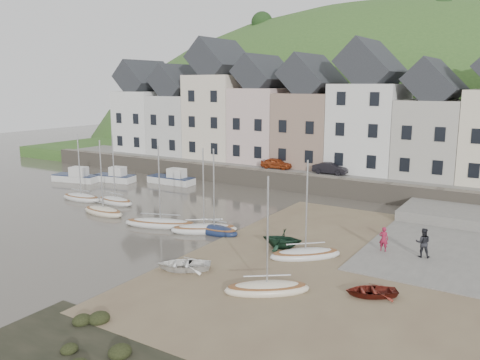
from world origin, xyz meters
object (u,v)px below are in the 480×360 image
Objects in this scene: car_left at (276,163)px; rowboat_white at (184,264)px; car_right at (330,168)px; person_red at (384,239)px; sailboat_0 at (81,197)px; person_dark at (423,243)px; rowboat_green at (282,238)px; rowboat_red at (371,291)px.

rowboat_white is at bearing -165.76° from car_left.
car_left is 0.96× the size of car_right.
rowboat_white is 1.97× the size of person_red.
car_right reaches higher than rowboat_white.
person_dark is at bearing 1.17° from sailboat_0.
person_red is (27.63, 0.45, 0.64)m from sailboat_0.
rowboat_white is 25.25m from car_right.
car_left is 6.09m from car_right.
person_red reaches higher than rowboat_green.
sailboat_0 reaches higher than rowboat_white.
sailboat_0 is at bearing -13.31° from person_dark.
car_right is at bearing 43.19° from sailboat_0.
rowboat_green is 21.60m from car_left.
person_red is at bearing -149.26° from car_right.
person_dark is 0.54× the size of car_left.
car_right is (-12.43, 15.87, 1.15)m from person_dark.
rowboat_red is at bearing -12.57° from sailboat_0.
sailboat_0 is 4.01× the size of person_red.
rowboat_green is 19.40m from car_right.
sailboat_0 is at bearing -133.93° from rowboat_red.
sailboat_0 is 22.04m from rowboat_green.
sailboat_0 is at bearing -147.15° from rowboat_white.
car_left is (-17.57, 22.95, 1.85)m from rowboat_red.
car_left is at bearing 88.58° from car_right.
car_right is (17.55, 16.48, 1.91)m from sailboat_0.
person_red is at bearing -10.53° from person_dark.
car_left reaches higher than rowboat_red.
car_left is at bearing 163.92° from rowboat_white.
sailboat_0 is 20.74m from rowboat_white.
sailboat_0 is 1.80× the size of car_right.
sailboat_0 reaches higher than person_dark.
car_right is (-4.36, 18.84, 1.45)m from rowboat_green.
person_red is 0.45× the size of car_right.
sailboat_0 is 2.48× the size of rowboat_green.
car_right is at bearing -92.11° from car_left.
car_right reaches higher than person_dark.
rowboat_green is at bearing -153.10° from car_left.
sailboat_0 is 27.64m from person_red.
rowboat_green is at bearing -168.39° from car_right.
car_right is (-10.08, 16.03, 1.27)m from person_red.
person_red is 22.80m from car_left.
person_red is at bearing 103.63° from rowboat_white.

